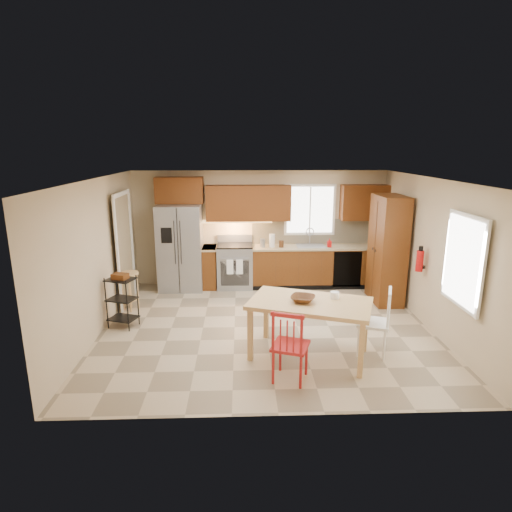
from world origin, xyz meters
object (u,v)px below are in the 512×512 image
object	(u,v)px
fire_extinguisher	(420,261)
utility_cart	(122,302)
chair_red	(290,344)
bar_stool	(130,291)
pantry	(387,250)
chair_white	(373,322)
soap_bottle	(329,243)
range_stove	(235,266)
table_bowl	(303,302)
refrigerator	(181,247)
table_jar	(335,297)
dining_table	(309,329)

from	to	relation	value
fire_extinguisher	utility_cart	bearing A→B (deg)	-179.55
chair_red	bar_stool	world-z (taller)	chair_red
pantry	fire_extinguisher	world-z (taller)	pantry
chair_white	soap_bottle	bearing A→B (deg)	20.60
soap_bottle	utility_cart	world-z (taller)	soap_bottle
chair_white	bar_stool	xyz separation A→B (m)	(-4.02, 1.89, -0.14)
chair_red	range_stove	bearing A→B (deg)	121.07
chair_white	table_bowl	world-z (taller)	chair_white
range_stove	utility_cart	bearing A→B (deg)	-132.24
fire_extinguisher	table_bowl	world-z (taller)	fire_extinguisher
refrigerator	range_stove	distance (m)	1.24
soap_bottle	table_bowl	distance (m)	3.32
chair_red	table_jar	distance (m)	1.11
dining_table	table_bowl	bearing A→B (deg)	-160.08
dining_table	chair_white	size ratio (longest dim) A/B	1.70
soap_bottle	chair_white	xyz separation A→B (m)	(0.04, -3.11, -0.50)
pantry	chair_red	distance (m)	3.69
range_stove	chair_white	size ratio (longest dim) A/B	0.92
chair_red	table_bowl	world-z (taller)	chair_red
range_stove	pantry	distance (m)	3.19
table_bowl	chair_red	bearing A→B (deg)	-110.54
soap_bottle	pantry	world-z (taller)	pantry
fire_extinguisher	soap_bottle	bearing A→B (deg)	120.53
table_bowl	refrigerator	bearing A→B (deg)	124.19
utility_cart	soap_bottle	bearing A→B (deg)	46.61
refrigerator	chair_white	world-z (taller)	refrigerator
fire_extinguisher	chair_white	bearing A→B (deg)	-133.92
fire_extinguisher	table_bowl	bearing A→B (deg)	-150.94
soap_bottle	table_jar	size ratio (longest dim) A/B	1.20
chair_red	utility_cart	distance (m)	3.21
range_stove	soap_bottle	xyz separation A→B (m)	(2.03, -0.08, 0.54)
table_bowl	utility_cart	size ratio (longest dim) A/B	0.39
dining_table	table_bowl	world-z (taller)	table_bowl
refrigerator	chair_white	distance (m)	4.51
table_jar	dining_table	bearing A→B (deg)	-164.05
range_stove	dining_table	xyz separation A→B (m)	(1.12, -3.24, -0.04)
refrigerator	dining_table	xyz separation A→B (m)	(2.27, -3.18, -0.49)
bar_stool	range_stove	bearing A→B (deg)	45.38
bar_stool	fire_extinguisher	bearing A→B (deg)	3.58
utility_cart	range_stove	bearing A→B (deg)	67.42
table_bowl	bar_stool	size ratio (longest dim) A/B	0.47
dining_table	fire_extinguisher	bearing A→B (deg)	50.22
refrigerator	bar_stool	distance (m)	1.57
table_bowl	table_jar	bearing A→B (deg)	12.53
utility_cart	refrigerator	bearing A→B (deg)	89.64
soap_bottle	table_jar	xyz separation A→B (m)	(-0.54, -3.05, -0.12)
dining_table	bar_stool	distance (m)	3.63
bar_stool	pantry	bearing A→B (deg)	15.38
soap_bottle	dining_table	distance (m)	3.34
refrigerator	utility_cart	bearing A→B (deg)	-110.02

